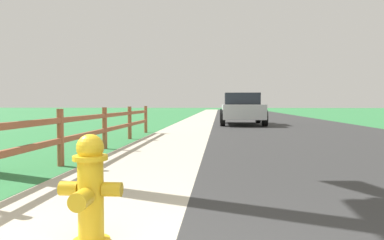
# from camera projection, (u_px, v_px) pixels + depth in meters

# --- Properties ---
(ground_plane) EXTENTS (120.00, 120.00, 0.00)m
(ground_plane) POSITION_uv_depth(u_px,v_px,m) (215.00, 118.00, 26.00)
(ground_plane) COLOR #317B41
(road_asphalt) EXTENTS (7.00, 66.00, 0.01)m
(road_asphalt) POSITION_uv_depth(u_px,v_px,m) (260.00, 117.00, 27.72)
(road_asphalt) COLOR #303030
(road_asphalt) RESTS_ON ground
(curb_concrete) EXTENTS (6.00, 66.00, 0.01)m
(curb_concrete) POSITION_uv_depth(u_px,v_px,m) (178.00, 117.00, 28.23)
(curb_concrete) COLOR beige
(curb_concrete) RESTS_ON ground
(grass_verge) EXTENTS (5.00, 66.00, 0.00)m
(grass_verge) POSITION_uv_depth(u_px,v_px,m) (160.00, 116.00, 28.35)
(grass_verge) COLOR #317B41
(grass_verge) RESTS_ON ground
(fire_hydrant) EXTENTS (0.47, 0.40, 0.82)m
(fire_hydrant) POSITION_uv_depth(u_px,v_px,m) (90.00, 189.00, 2.60)
(fire_hydrant) COLOR yellow
(fire_hydrant) RESTS_ON ground
(rail_fence) EXTENTS (0.11, 11.35, 0.96)m
(rail_fence) POSITION_uv_depth(u_px,v_px,m) (86.00, 128.00, 6.94)
(rail_fence) COLOR brown
(rail_fence) RESTS_ON ground
(parked_suv_silver) EXTENTS (2.16, 4.29, 1.57)m
(parked_suv_silver) POSITION_uv_depth(u_px,v_px,m) (242.00, 109.00, 17.57)
(parked_suv_silver) COLOR #B7BABF
(parked_suv_silver) RESTS_ON ground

